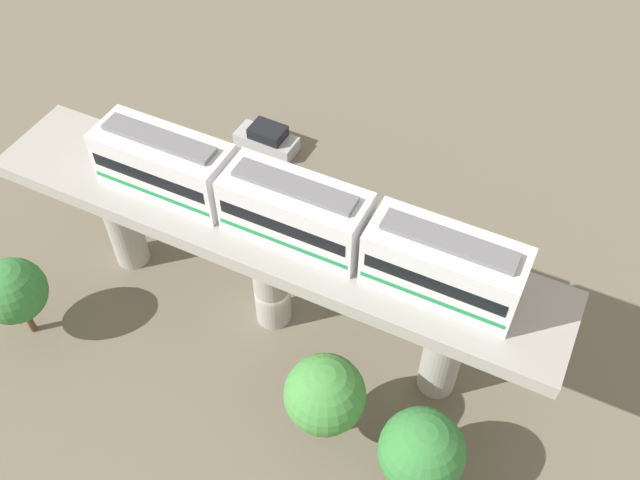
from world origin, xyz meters
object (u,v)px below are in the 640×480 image
object	(u,v)px
parked_car_silver	(267,139)
parked_car_white	(186,183)
tree_near_viaduct	(325,395)
tree_far_corner	(422,451)
parked_car_blue	(337,223)
tree_mid_lot	(13,291)
train	(295,212)

from	to	relation	value
parked_car_silver	parked_car_white	bearing A→B (deg)	-22.03
tree_near_viaduct	tree_far_corner	distance (m)	4.82
parked_car_white	tree_far_corner	size ratio (longest dim) A/B	0.86
parked_car_silver	tree_near_viaduct	size ratio (longest dim) A/B	0.75
parked_car_blue	tree_far_corner	size ratio (longest dim) A/B	0.83
parked_car_blue	parked_car_silver	size ratio (longest dim) A/B	0.99
parked_car_silver	tree_mid_lot	size ratio (longest dim) A/B	0.81
train	tree_mid_lot	xyz separation A→B (m)	(6.51, -12.82, -5.68)
parked_car_silver	tree_far_corner	size ratio (longest dim) A/B	0.84
parked_car_blue	parked_car_white	size ratio (longest dim) A/B	0.96
train	parked_car_silver	xyz separation A→B (m)	(-11.85, -8.53, -8.44)
tree_far_corner	tree_near_viaduct	bearing A→B (deg)	-93.33
parked_car_blue	parked_car_silver	world-z (taller)	same
parked_car_blue	parked_car_white	world-z (taller)	same
tree_mid_lot	parked_car_white	bearing A→B (deg)	172.25
tree_mid_lot	train	bearing A→B (deg)	116.91
parked_car_silver	parked_car_white	distance (m)	6.45
parked_car_blue	parked_car_white	bearing A→B (deg)	-82.92
parked_car_silver	train	bearing A→B (deg)	37.43
tree_near_viaduct	tree_far_corner	xyz separation A→B (m)	(0.28, 4.77, -0.65)
train	tree_near_viaduct	distance (m)	8.26
parked_car_white	tree_near_viaduct	bearing A→B (deg)	47.43
parked_car_silver	tree_far_corner	bearing A→B (deg)	46.87
parked_car_silver	tree_far_corner	world-z (taller)	tree_far_corner
parked_car_blue	parked_car_white	xyz separation A→B (m)	(1.13, -10.03, 0.00)
parked_car_blue	tree_near_viaduct	size ratio (longest dim) A/B	0.74
train	tree_near_viaduct	size ratio (longest dim) A/B	3.60
parked_car_silver	parked_car_white	xyz separation A→B (m)	(5.90, -2.59, 0.00)
tree_mid_lot	parked_car_silver	bearing A→B (deg)	166.85
parked_car_white	tree_near_viaduct	world-z (taller)	tree_near_viaduct
parked_car_blue	tree_near_viaduct	world-z (taller)	tree_near_viaduct
parked_car_white	train	bearing A→B (deg)	55.27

